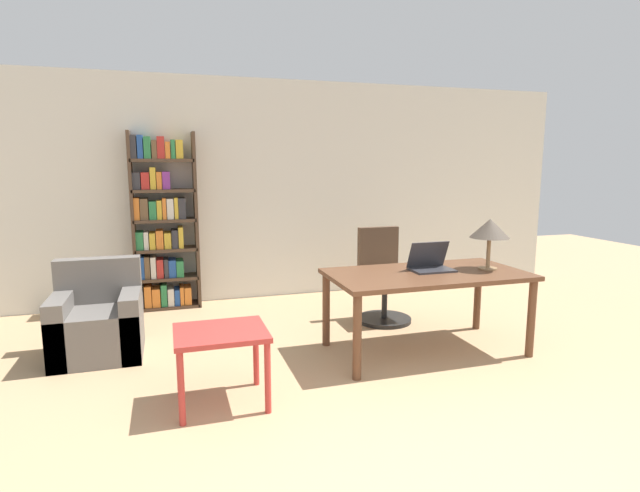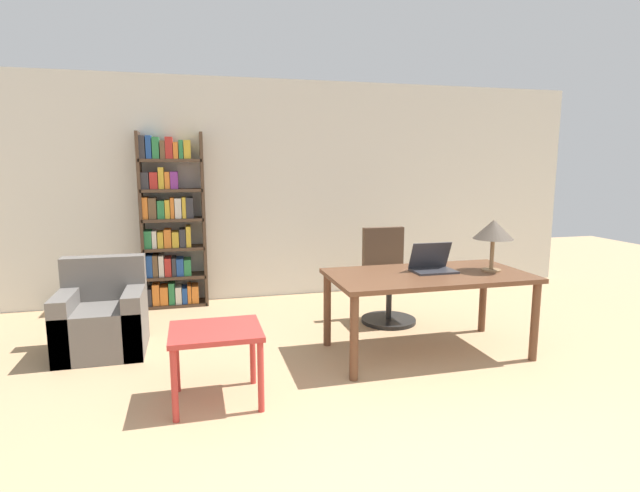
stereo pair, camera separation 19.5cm
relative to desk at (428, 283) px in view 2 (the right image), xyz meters
name	(u,v)px [view 2 (the right image)]	position (x,y,z in m)	size (l,w,h in m)	color
wall_back	(284,190)	(-0.86, 2.33, 0.71)	(8.00, 0.06, 2.70)	silver
desk	(428,283)	(0.00, 0.00, 0.00)	(1.75, 0.91, 0.73)	brown
laptop	(432,265)	(0.07, 0.07, 0.14)	(0.38, 0.26, 0.26)	#2D2D33
table_lamp	(493,231)	(0.59, -0.04, 0.45)	(0.35, 0.35, 0.46)	olive
office_chair	(387,281)	(0.01, 0.96, -0.21)	(0.58, 0.58, 1.00)	black
side_table_blue	(216,340)	(-1.87, -0.49, -0.19)	(0.63, 0.53, 0.54)	#B2332D
armchair	(103,320)	(-2.81, 0.75, -0.36)	(0.73, 0.68, 0.83)	#66605B
bookshelf	(170,226)	(-2.25, 2.14, 0.32)	(0.73, 0.28, 2.04)	#4C3828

